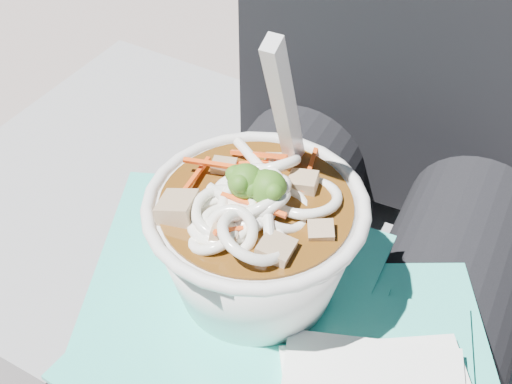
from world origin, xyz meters
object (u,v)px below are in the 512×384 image
at_px(person_body, 343,254).
at_px(udon_bowl, 256,235).
at_px(plastic_bag, 272,327).
at_px(lap, 299,354).

height_order(person_body, udon_bowl, person_body).
distance_m(person_body, plastic_bag, 0.14).
xyz_separation_m(plastic_bag, udon_bowl, (-0.02, 0.02, 0.06)).
bearing_deg(person_body, udon_bowl, -107.84).
xyz_separation_m(person_body, plastic_bag, (-0.01, -0.13, 0.05)).
relative_size(lap, udon_bowl, 2.37).
relative_size(person_body, plastic_bag, 2.70).
height_order(person_body, plastic_bag, person_body).
distance_m(lap, plastic_bag, 0.08).
relative_size(plastic_bag, udon_bowl, 1.79).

